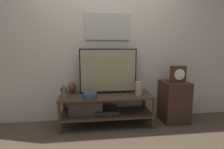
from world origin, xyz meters
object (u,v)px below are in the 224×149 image
at_px(vase_wide_bowl, 90,95).
at_px(vase_tall_ceramic, 139,89).
at_px(television, 108,71).
at_px(mantel_clock, 178,74).
at_px(vase_slim_bronze, 64,91).
at_px(decorative_bust, 64,90).
at_px(vase_urn_stoneware, 72,87).

bearing_deg(vase_wide_bowl, vase_tall_ceramic, 3.10).
xyz_separation_m(television, mantel_clock, (1.14, -0.12, -0.06)).
height_order(vase_tall_ceramic, vase_slim_bronze, vase_slim_bronze).
distance_m(vase_wide_bowl, vase_tall_ceramic, 0.76).
distance_m(vase_wide_bowl, mantel_clock, 1.47).
relative_size(vase_wide_bowl, decorative_bust, 1.22).
distance_m(vase_wide_bowl, vase_slim_bronze, 0.38).
bearing_deg(mantel_clock, vase_slim_bronze, -175.72).
relative_size(television, vase_slim_bronze, 3.87).
relative_size(vase_urn_stoneware, vase_wide_bowl, 0.88).
relative_size(vase_tall_ceramic, vase_slim_bronze, 0.93).
bearing_deg(decorative_bust, vase_slim_bronze, -81.97).
bearing_deg(vase_urn_stoneware, vase_tall_ceramic, -16.66).
xyz_separation_m(television, vase_wide_bowl, (-0.30, -0.26, -0.33)).
bearing_deg(vase_tall_ceramic, television, 154.50).
xyz_separation_m(vase_wide_bowl, vase_tall_ceramic, (0.75, 0.04, 0.07)).
xyz_separation_m(decorative_bust, mantel_clock, (1.83, 0.02, 0.21)).
bearing_deg(vase_slim_bronze, vase_wide_bowl, -0.28).
xyz_separation_m(television, vase_tall_ceramic, (0.45, -0.21, -0.26)).
bearing_deg(television, vase_wide_bowl, -139.97).
height_order(television, vase_tall_ceramic, television).
bearing_deg(decorative_bust, mantel_clock, 0.49).
distance_m(vase_urn_stoneware, vase_wide_bowl, 0.47).
bearing_deg(television, vase_slim_bronze, -159.51).
xyz_separation_m(vase_slim_bronze, mantel_clock, (1.81, 0.14, 0.20)).
bearing_deg(decorative_bust, vase_wide_bowl, -17.32).
height_order(vase_wide_bowl, vase_tall_ceramic, vase_tall_ceramic).
xyz_separation_m(vase_wide_bowl, mantel_clock, (1.44, 0.14, 0.27)).
distance_m(vase_urn_stoneware, decorative_bust, 0.25).
distance_m(television, vase_slim_bronze, 0.77).
bearing_deg(mantel_clock, decorative_bust, -179.51).
height_order(vase_wide_bowl, decorative_bust, decorative_bust).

